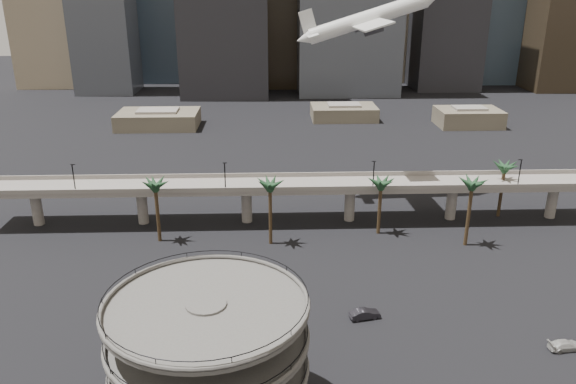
{
  "coord_description": "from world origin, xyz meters",
  "views": [
    {
      "loc": [
        -6.12,
        -55.77,
        48.14
      ],
      "look_at": [
        -3.16,
        28.0,
        16.73
      ],
      "focal_mm": 35.0,
      "sensor_mm": 36.0,
      "label": 1
    }
  ],
  "objects_px": {
    "car_a": "(265,320)",
    "car_c": "(565,345)",
    "overpass": "(298,189)",
    "car_b": "(365,314)",
    "parking_ramp": "(209,354)",
    "airborne_jet": "(367,19)"
  },
  "relations": [
    {
      "from": "parking_ramp",
      "to": "overpass",
      "type": "xyz_separation_m",
      "value": [
        13.0,
        59.0,
        -2.5
      ]
    },
    {
      "from": "overpass",
      "to": "car_c",
      "type": "distance_m",
      "value": 58.5
    },
    {
      "from": "airborne_jet",
      "to": "car_b",
      "type": "xyz_separation_m",
      "value": [
        -7.28,
        -52.82,
        -39.84
      ]
    },
    {
      "from": "overpass",
      "to": "car_c",
      "type": "xyz_separation_m",
      "value": [
        34.88,
        -46.5,
        -6.64
      ]
    },
    {
      "from": "car_b",
      "to": "car_c",
      "type": "xyz_separation_m",
      "value": [
        26.7,
        -8.71,
        -0.08
      ]
    },
    {
      "from": "airborne_jet",
      "to": "car_c",
      "type": "height_order",
      "value": "airborne_jet"
    },
    {
      "from": "parking_ramp",
      "to": "airborne_jet",
      "type": "height_order",
      "value": "airborne_jet"
    },
    {
      "from": "car_a",
      "to": "car_b",
      "type": "bearing_deg",
      "value": -63.17
    },
    {
      "from": "overpass",
      "to": "car_b",
      "type": "relative_size",
      "value": 27.5
    },
    {
      "from": "car_b",
      "to": "airborne_jet",
      "type": "bearing_deg",
      "value": -19.86
    },
    {
      "from": "car_a",
      "to": "car_b",
      "type": "xyz_separation_m",
      "value": [
        15.17,
        1.11,
        0.07
      ]
    },
    {
      "from": "overpass",
      "to": "airborne_jet",
      "type": "height_order",
      "value": "airborne_jet"
    },
    {
      "from": "overpass",
      "to": "car_c",
      "type": "bearing_deg",
      "value": -53.12
    },
    {
      "from": "car_a",
      "to": "car_b",
      "type": "distance_m",
      "value": 15.21
    },
    {
      "from": "overpass",
      "to": "car_a",
      "type": "height_order",
      "value": "overpass"
    },
    {
      "from": "car_a",
      "to": "airborne_jet",
      "type": "bearing_deg",
      "value": 0.06
    },
    {
      "from": "airborne_jet",
      "to": "car_a",
      "type": "distance_m",
      "value": 70.75
    },
    {
      "from": "car_a",
      "to": "car_c",
      "type": "relative_size",
      "value": 0.86
    },
    {
      "from": "airborne_jet",
      "to": "car_c",
      "type": "bearing_deg",
      "value": -75.83
    },
    {
      "from": "parking_ramp",
      "to": "car_b",
      "type": "bearing_deg",
      "value": 45.03
    },
    {
      "from": "overpass",
      "to": "car_b",
      "type": "bearing_deg",
      "value": -77.78
    },
    {
      "from": "overpass",
      "to": "car_b",
      "type": "height_order",
      "value": "overpass"
    }
  ]
}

